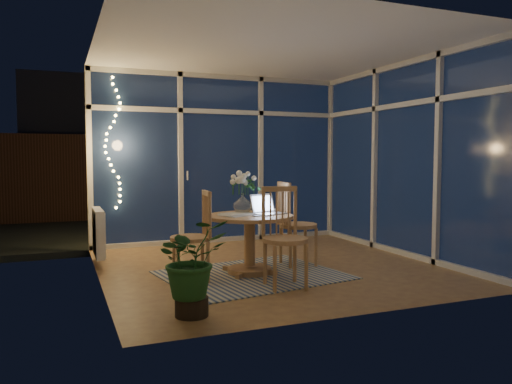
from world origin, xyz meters
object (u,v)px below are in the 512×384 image
Objects in this scene: chair_right at (298,223)px; dining_table at (250,244)px; chair_left at (191,236)px; flower_vase at (243,204)px; laptop at (270,203)px; potted_plant at (191,271)px; chair_front at (285,237)px.

dining_table is at bearing 108.24° from chair_right.
chair_left is 0.83m from flower_vase.
laptop is 1.63× the size of flower_vase.
dining_table is 4.71× the size of flower_vase.
dining_table is at bearing 103.52° from chair_left.
laptop is at bearing -6.93° from dining_table.
potted_plant is (-0.28, -1.14, -0.11)m from chair_left.
chair_right is (1.42, 0.29, 0.03)m from chair_left.
potted_plant reaches higher than dining_table.
chair_right is 0.76m from flower_vase.
dining_table is 1.30× the size of potted_plant.
laptop is at bearing 44.57° from potted_plant.
chair_left is 1.03m from chair_front.
chair_left is at bearing -171.16° from dining_table.
potted_plant is (-1.70, -1.42, -0.14)m from chair_right.
dining_table is 0.95× the size of chair_right.
chair_front is 0.97m from flower_vase.
potted_plant is at bearing -128.68° from dining_table.
chair_front is at bearing -81.09° from dining_table.
flower_vase is at bearing 103.24° from chair_front.
flower_vase is at bearing 92.00° from dining_table.
laptop is 0.45× the size of potted_plant.
chair_right reaches higher than potted_plant.
flower_vase reaches higher than potted_plant.
chair_left reaches higher than dining_table.
laptop is (0.24, -0.03, 0.46)m from dining_table.
flower_vase is at bearing 91.59° from chair_right.
chair_right is 1.00× the size of chair_front.
dining_table is 2.89× the size of laptop.
chair_front reaches higher than laptop.
laptop is at bearing 99.62° from chair_left.
chair_right reaches higher than chair_front.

